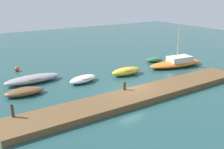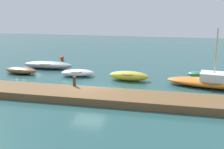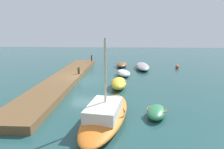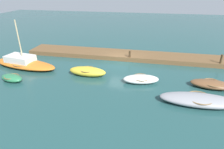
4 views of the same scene
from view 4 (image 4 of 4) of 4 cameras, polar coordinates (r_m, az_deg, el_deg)
ground_plane at (r=20.78m, az=2.65°, el=3.57°), size 84.00×84.00×0.00m
dock_platform at (r=22.42m, az=3.43°, el=5.88°), size 22.73×2.95×0.49m
rowboat_white at (r=16.56m, az=8.69°, el=-1.36°), size 3.28×1.99×0.64m
rowboat_yellow at (r=17.77m, az=-7.36°, el=0.96°), size 3.55×1.47×0.82m
dinghy_green at (r=18.85m, az=-27.93°, el=-0.89°), size 2.42×1.62×0.58m
sailboat_orange at (r=21.45m, az=-24.95°, el=3.21°), size 7.41×3.26×4.77m
rowboat_brown at (r=17.57m, az=27.82°, el=-2.61°), size 3.45×1.75×0.63m
motorboat_grey at (r=14.75m, az=24.73°, el=-6.98°), size 5.45×1.83×0.74m
mooring_post_west at (r=22.04m, az=30.02°, el=4.07°), size 0.20×0.20×0.94m
mooring_post_mid_west at (r=20.97m, az=5.38°, el=6.18°), size 0.24×0.24×0.73m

